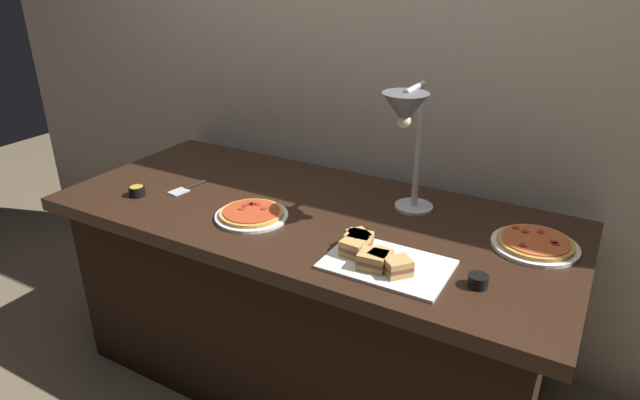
# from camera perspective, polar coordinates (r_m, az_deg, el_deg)

# --- Properties ---
(ground_plane) EXTENTS (8.00, 8.00, 0.00)m
(ground_plane) POSITION_cam_1_polar(r_m,az_deg,el_deg) (2.41, -1.03, -17.62)
(ground_plane) COLOR brown
(back_wall) EXTENTS (4.40, 0.04, 2.40)m
(back_wall) POSITION_cam_1_polar(r_m,az_deg,el_deg) (2.27, 5.35, 13.85)
(back_wall) COLOR #B7A893
(back_wall) RESTS_ON ground_plane
(buffet_table) EXTENTS (1.90, 0.84, 0.76)m
(buffet_table) POSITION_cam_1_polar(r_m,az_deg,el_deg) (2.17, -1.11, -10.02)
(buffet_table) COLOR black
(buffet_table) RESTS_ON ground_plane
(heat_lamp) EXTENTS (0.15, 0.30, 0.47)m
(heat_lamp) POSITION_cam_1_polar(r_m,az_deg,el_deg) (1.78, 9.17, 8.17)
(heat_lamp) COLOR #B7BABF
(heat_lamp) RESTS_ON buffet_table
(pizza_plate_front) EXTENTS (0.26, 0.26, 0.03)m
(pizza_plate_front) POSITION_cam_1_polar(r_m,az_deg,el_deg) (1.93, -7.21, -1.51)
(pizza_plate_front) COLOR white
(pizza_plate_front) RESTS_ON buffet_table
(pizza_plate_center) EXTENTS (0.27, 0.27, 0.03)m
(pizza_plate_center) POSITION_cam_1_polar(r_m,az_deg,el_deg) (1.86, 21.71, -4.29)
(pizza_plate_center) COLOR white
(pizza_plate_center) RESTS_ON buffet_table
(sandwich_platter) EXTENTS (0.37, 0.25, 0.06)m
(sandwich_platter) POSITION_cam_1_polar(r_m,az_deg,el_deg) (1.64, 5.91, -5.93)
(sandwich_platter) COLOR white
(sandwich_platter) RESTS_ON buffet_table
(sauce_cup_near) EXTENTS (0.06, 0.06, 0.04)m
(sauce_cup_near) POSITION_cam_1_polar(r_m,az_deg,el_deg) (1.59, 16.30, -8.13)
(sauce_cup_near) COLOR black
(sauce_cup_near) RESTS_ON buffet_table
(sauce_cup_far) EXTENTS (0.06, 0.06, 0.04)m
(sauce_cup_far) POSITION_cam_1_polar(r_m,az_deg,el_deg) (2.21, -18.72, 0.93)
(sauce_cup_far) COLOR black
(sauce_cup_far) RESTS_ON buffet_table
(serving_spatula) EXTENTS (0.07, 0.17, 0.01)m
(serving_spatula) POSITION_cam_1_polar(r_m,az_deg,el_deg) (2.22, -13.85, 1.21)
(serving_spatula) COLOR #B7BABF
(serving_spatula) RESTS_ON buffet_table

